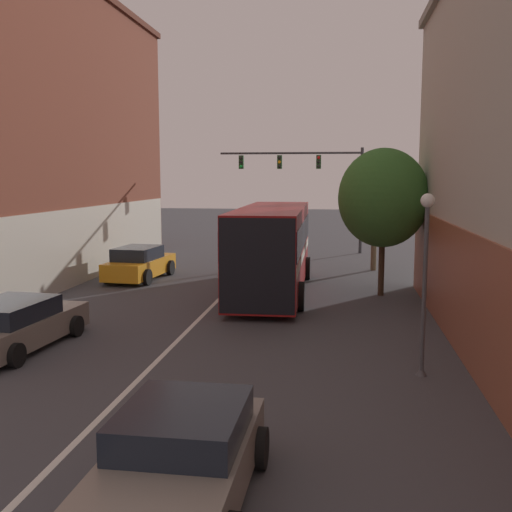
{
  "coord_description": "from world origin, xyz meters",
  "views": [
    {
      "loc": [
        4.42,
        -2.96,
        4.52
      ],
      "look_at": [
        1.46,
        17.88,
        1.71
      ],
      "focal_mm": 42.0,
      "sensor_mm": 36.0,
      "label": 1
    }
  ],
  "objects_px": {
    "bus": "(272,245)",
    "parked_car_left_near": "(14,326)",
    "traffic_signal_gantry": "(312,174)",
    "street_tree_far": "(375,183)",
    "hatchback_foreground": "(180,459)",
    "street_lamp": "(425,271)",
    "parked_car_left_mid": "(140,264)",
    "street_tree_near": "(383,198)"
  },
  "relations": [
    {
      "from": "parked_car_left_near",
      "to": "street_lamp",
      "type": "xyz_separation_m",
      "value": [
        10.33,
        -0.65,
        1.78
      ]
    },
    {
      "from": "parked_car_left_near",
      "to": "street_tree_near",
      "type": "bearing_deg",
      "value": -45.06
    },
    {
      "from": "bus",
      "to": "hatchback_foreground",
      "type": "bearing_deg",
      "value": -179.34
    },
    {
      "from": "street_lamp",
      "to": "hatchback_foreground",
      "type": "bearing_deg",
      "value": -123.76
    },
    {
      "from": "bus",
      "to": "parked_car_left_near",
      "type": "xyz_separation_m",
      "value": [
        -5.82,
        -8.65,
        -1.24
      ]
    },
    {
      "from": "bus",
      "to": "parked_car_left_mid",
      "type": "height_order",
      "value": "bus"
    },
    {
      "from": "street_tree_far",
      "to": "traffic_signal_gantry",
      "type": "bearing_deg",
      "value": 117.11
    },
    {
      "from": "parked_car_left_mid",
      "to": "street_lamp",
      "type": "xyz_separation_m",
      "value": [
        10.65,
        -11.5,
        1.71
      ]
    },
    {
      "from": "parked_car_left_near",
      "to": "street_lamp",
      "type": "height_order",
      "value": "street_lamp"
    },
    {
      "from": "parked_car_left_near",
      "to": "street_tree_near",
      "type": "height_order",
      "value": "street_tree_near"
    },
    {
      "from": "parked_car_left_near",
      "to": "parked_car_left_mid",
      "type": "distance_m",
      "value": 10.85
    },
    {
      "from": "parked_car_left_mid",
      "to": "street_tree_far",
      "type": "height_order",
      "value": "street_tree_far"
    },
    {
      "from": "hatchback_foreground",
      "to": "bus",
      "type": "bearing_deg",
      "value": 2.35
    },
    {
      "from": "street_lamp",
      "to": "parked_car_left_near",
      "type": "bearing_deg",
      "value": 176.39
    },
    {
      "from": "hatchback_foreground",
      "to": "street_tree_far",
      "type": "distance_m",
      "value": 22.19
    },
    {
      "from": "traffic_signal_gantry",
      "to": "street_lamp",
      "type": "bearing_deg",
      "value": -80.71
    },
    {
      "from": "street_lamp",
      "to": "street_tree_near",
      "type": "bearing_deg",
      "value": 92.04
    },
    {
      "from": "parked_car_left_near",
      "to": "street_tree_far",
      "type": "xyz_separation_m",
      "value": [
        10.04,
        14.92,
        3.57
      ]
    },
    {
      "from": "parked_car_left_near",
      "to": "parked_car_left_mid",
      "type": "bearing_deg",
      "value": 5.74
    },
    {
      "from": "parked_car_left_near",
      "to": "street_tree_near",
      "type": "distance_m",
      "value": 13.58
    },
    {
      "from": "parked_car_left_mid",
      "to": "street_tree_far",
      "type": "xyz_separation_m",
      "value": [
        10.36,
        4.07,
        3.51
      ]
    },
    {
      "from": "bus",
      "to": "street_tree_near",
      "type": "relative_size",
      "value": 1.82
    },
    {
      "from": "traffic_signal_gantry",
      "to": "street_tree_near",
      "type": "height_order",
      "value": "traffic_signal_gantry"
    },
    {
      "from": "hatchback_foreground",
      "to": "street_tree_far",
      "type": "bearing_deg",
      "value": -9.27
    },
    {
      "from": "hatchback_foreground",
      "to": "traffic_signal_gantry",
      "type": "relative_size",
      "value": 0.46
    },
    {
      "from": "parked_car_left_mid",
      "to": "traffic_signal_gantry",
      "type": "bearing_deg",
      "value": -29.03
    },
    {
      "from": "parked_car_left_mid",
      "to": "street_tree_near",
      "type": "bearing_deg",
      "value": -97.25
    },
    {
      "from": "bus",
      "to": "traffic_signal_gantry",
      "type": "height_order",
      "value": "traffic_signal_gantry"
    },
    {
      "from": "street_tree_far",
      "to": "hatchback_foreground",
      "type": "bearing_deg",
      "value": -99.8
    },
    {
      "from": "bus",
      "to": "street_tree_far",
      "type": "relative_size",
      "value": 1.8
    },
    {
      "from": "traffic_signal_gantry",
      "to": "parked_car_left_mid",
      "type": "bearing_deg",
      "value": -123.77
    },
    {
      "from": "hatchback_foreground",
      "to": "street_lamp",
      "type": "height_order",
      "value": "street_lamp"
    },
    {
      "from": "street_lamp",
      "to": "street_tree_near",
      "type": "relative_size",
      "value": 0.74
    },
    {
      "from": "street_tree_far",
      "to": "parked_car_left_near",
      "type": "bearing_deg",
      "value": -123.94
    },
    {
      "from": "parked_car_left_mid",
      "to": "street_tree_near",
      "type": "relative_size",
      "value": 0.8
    },
    {
      "from": "bus",
      "to": "street_tree_far",
      "type": "distance_m",
      "value": 7.91
    },
    {
      "from": "bus",
      "to": "parked_car_left_near",
      "type": "bearing_deg",
      "value": 144.9
    },
    {
      "from": "street_tree_near",
      "to": "hatchback_foreground",
      "type": "bearing_deg",
      "value": -103.54
    },
    {
      "from": "traffic_signal_gantry",
      "to": "street_tree_far",
      "type": "xyz_separation_m",
      "value": [
        3.31,
        -6.47,
        -0.42
      ]
    },
    {
      "from": "parked_car_left_mid",
      "to": "street_lamp",
      "type": "bearing_deg",
      "value": -132.46
    },
    {
      "from": "street_tree_far",
      "to": "street_lamp",
      "type": "bearing_deg",
      "value": -88.92
    },
    {
      "from": "hatchback_foreground",
      "to": "street_tree_near",
      "type": "xyz_separation_m",
      "value": [
        3.69,
        15.32,
        3.06
      ]
    }
  ]
}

